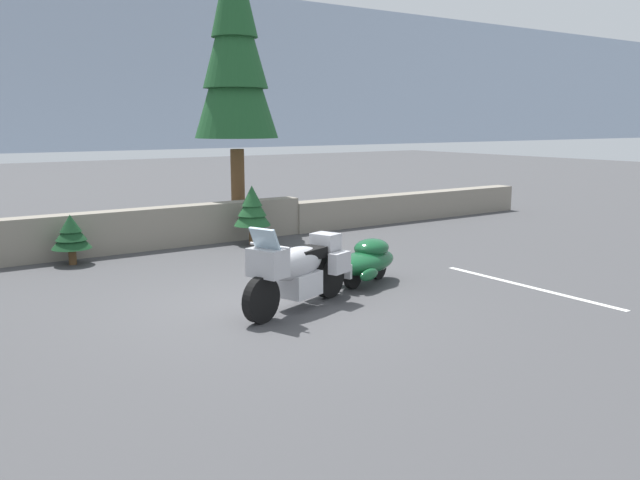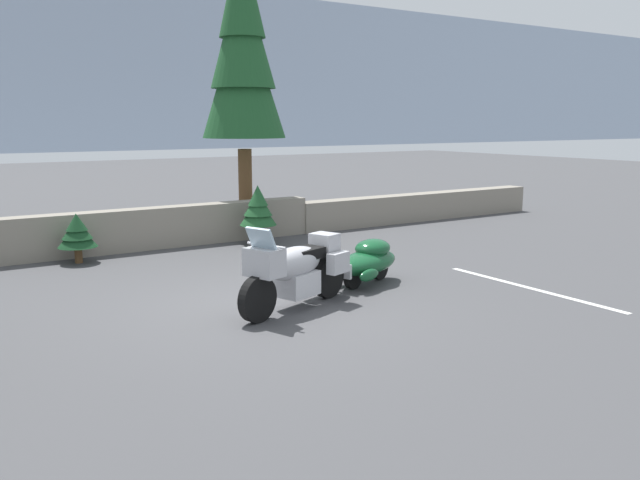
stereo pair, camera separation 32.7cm
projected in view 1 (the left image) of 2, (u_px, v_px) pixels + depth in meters
name	position (u px, v px, depth m)	size (l,w,h in m)	color
ground_plane	(264.00, 307.00, 9.98)	(80.00, 80.00, 0.00)	#424244
stone_guard_wall	(97.00, 234.00, 13.83)	(24.00, 0.64, 0.96)	gray
touring_motorcycle	(297.00, 269.00, 9.74)	(2.22, 1.20, 1.33)	black
car_shaped_trailer	(366.00, 260.00, 11.34)	(2.19, 1.16, 0.76)	black
pine_tree_tall	(235.00, 47.00, 15.94)	(2.05, 2.05, 7.25)	brown
pine_sapling_near	(252.00, 208.00, 14.90)	(0.84, 0.84, 1.35)	brown
pine_sapling_farther	(71.00, 233.00, 12.82)	(0.76, 0.76, 0.99)	brown
parking_stripe_marker	(528.00, 286.00, 11.18)	(0.12, 3.60, 0.01)	silver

